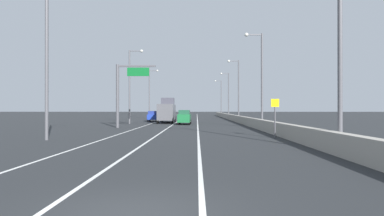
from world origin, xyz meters
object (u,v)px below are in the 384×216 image
at_px(overhead_sign_gantry, 124,88).
at_px(speed_advisory_sign, 275,115).
at_px(lamp_post_right_fourth, 228,92).
at_px(lamp_post_left_mid, 131,82).
at_px(box_truck, 167,111).
at_px(lamp_post_right_near, 335,30).
at_px(lamp_post_right_second, 260,74).
at_px(lamp_post_left_near, 50,52).
at_px(car_green_0, 184,117).
at_px(lamp_post_left_far, 150,91).
at_px(lamp_post_right_fifth, 220,96).
at_px(car_white_1, 167,113).
at_px(lamp_post_right_third, 237,86).
at_px(car_blue_2, 153,116).

xyz_separation_m(overhead_sign_gantry, speed_advisory_sign, (14.62, -12.73, -2.96)).
relative_size(lamp_post_right_fourth, lamp_post_left_mid, 1.00).
relative_size(speed_advisory_sign, lamp_post_left_mid, 0.27).
xyz_separation_m(lamp_post_right_fourth, box_truck, (-12.37, -26.52, -4.46)).
xyz_separation_m(lamp_post_right_near, lamp_post_right_second, (0.17, 20.11, 0.00)).
bearing_deg(lamp_post_right_second, lamp_post_right_near, -90.49).
xyz_separation_m(lamp_post_right_second, lamp_post_left_near, (-17.91, -14.11, 0.00)).
relative_size(lamp_post_left_near, car_green_0, 2.62).
distance_m(lamp_post_right_fourth, lamp_post_left_far, 19.09).
bearing_deg(lamp_post_right_fourth, box_truck, -115.00).
bearing_deg(lamp_post_left_far, lamp_post_right_fourth, 18.53).
bearing_deg(lamp_post_right_fifth, car_white_1, -144.36).
bearing_deg(lamp_post_right_third, lamp_post_right_near, -90.23).
bearing_deg(car_blue_2, box_truck, -61.05).
bearing_deg(lamp_post_left_near, lamp_post_right_fourth, 71.54).
relative_size(lamp_post_right_second, lamp_post_right_fourth, 1.00).
relative_size(overhead_sign_gantry, lamp_post_right_fourth, 0.68).
xyz_separation_m(lamp_post_right_near, car_white_1, (-15.31, 69.35, -5.33)).
xyz_separation_m(lamp_post_left_far, box_truck, (5.74, -20.45, -4.46)).
distance_m(speed_advisory_sign, lamp_post_right_fifth, 72.88).
bearing_deg(lamp_post_right_fourth, car_white_1, 150.17).
distance_m(lamp_post_right_third, lamp_post_left_far, 22.72).
bearing_deg(lamp_post_right_fifth, lamp_post_left_far, -124.31).
distance_m(speed_advisory_sign, box_truck, 28.23).
xyz_separation_m(car_blue_2, box_truck, (3.01, -5.44, 0.93)).
height_order(speed_advisory_sign, car_green_0, speed_advisory_sign).
bearing_deg(lamp_post_left_mid, lamp_post_right_fourth, 60.07).
xyz_separation_m(lamp_post_right_near, car_green_0, (-8.94, 28.45, -5.29)).
relative_size(car_blue_2, box_truck, 0.48).
xyz_separation_m(lamp_post_right_second, lamp_post_left_far, (-17.87, 34.16, 0.00)).
xyz_separation_m(lamp_post_right_second, car_green_0, (-9.12, 8.34, -5.29)).
distance_m(speed_advisory_sign, car_blue_2, 34.43).
relative_size(lamp_post_left_near, car_white_1, 2.28).
distance_m(lamp_post_left_mid, car_blue_2, 10.79).
relative_size(lamp_post_right_second, car_green_0, 2.62).
height_order(overhead_sign_gantry, lamp_post_right_second, lamp_post_right_second).
xyz_separation_m(overhead_sign_gantry, lamp_post_left_far, (-1.89, 33.81, 1.58)).
bearing_deg(lamp_post_left_near, lamp_post_left_mid, 88.23).
height_order(lamp_post_right_near, box_truck, lamp_post_right_near).
distance_m(car_white_1, car_blue_2, 30.09).
bearing_deg(car_blue_2, lamp_post_left_mid, -102.42).
height_order(lamp_post_right_near, lamp_post_left_mid, same).
bearing_deg(car_blue_2, car_white_1, 90.64).
relative_size(lamp_post_left_far, car_blue_2, 2.71).
height_order(lamp_post_right_fourth, lamp_post_left_mid, same).
relative_size(lamp_post_left_far, car_white_1, 2.28).
relative_size(lamp_post_left_near, car_blue_2, 2.71).
xyz_separation_m(lamp_post_right_third, car_green_0, (-9.11, -11.78, -5.29)).
distance_m(lamp_post_left_far, car_green_0, 27.77).
relative_size(lamp_post_left_mid, box_truck, 1.31).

